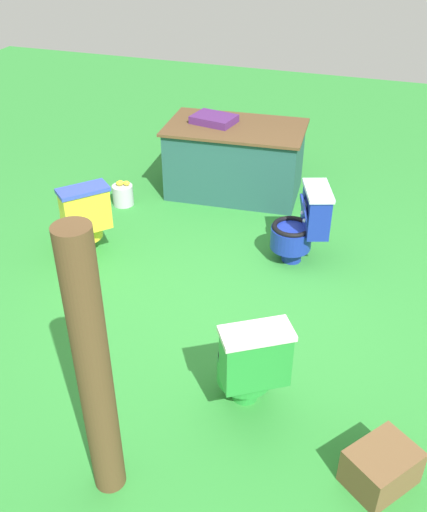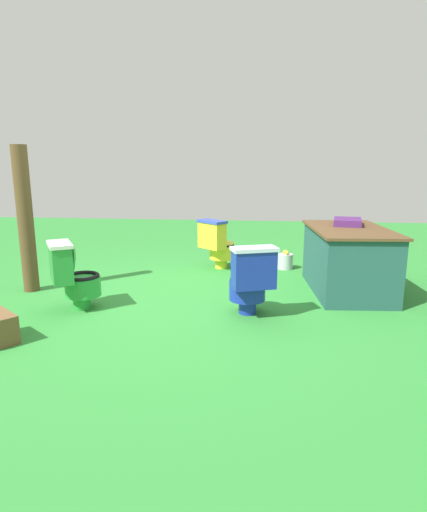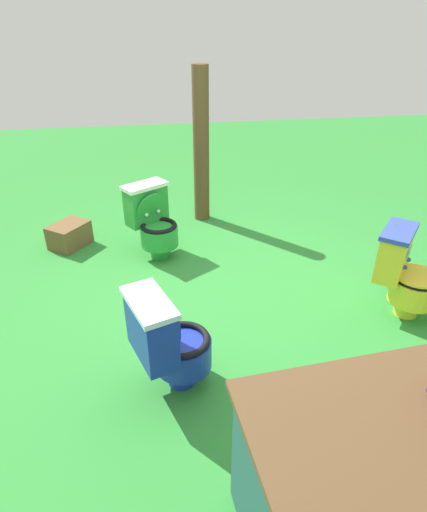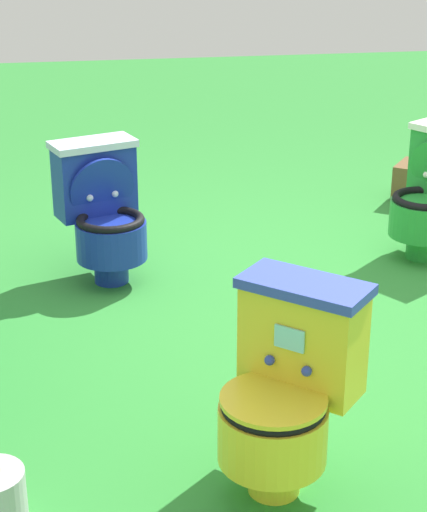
% 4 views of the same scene
% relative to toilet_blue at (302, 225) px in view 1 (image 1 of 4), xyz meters
% --- Properties ---
extents(ground, '(14.00, 14.00, 0.00)m').
position_rel_toilet_blue_xyz_m(ground, '(-0.41, -0.91, -0.37)').
color(ground, '#2D8433').
extents(toilet_blue, '(0.60, 0.54, 0.73)m').
position_rel_toilet_blue_xyz_m(toilet_blue, '(0.00, 0.00, 0.00)').
color(toilet_blue, '#192D9E').
rests_on(toilet_blue, ground).
extents(toilet_yellow, '(0.63, 0.63, 0.73)m').
position_rel_toilet_blue_xyz_m(toilet_yellow, '(-1.91, -0.52, -0.00)').
color(toilet_yellow, yellow).
rests_on(toilet_yellow, ground).
extents(toilet_green, '(0.60, 0.63, 0.73)m').
position_rel_toilet_blue_xyz_m(toilet_green, '(0.02, -1.84, 0.00)').
color(toilet_green, green).
rests_on(toilet_green, ground).
extents(vendor_table, '(1.52, 0.96, 0.85)m').
position_rel_toilet_blue_xyz_m(vendor_table, '(-0.97, 1.13, 0.02)').
color(vendor_table, '#23514C').
rests_on(vendor_table, ground).
extents(wooden_post, '(0.18, 0.18, 1.72)m').
position_rel_toilet_blue_xyz_m(wooden_post, '(-0.58, -2.65, 0.49)').
color(wooden_post, brown).
rests_on(wooden_post, ground).
extents(small_crate, '(0.47, 0.49, 0.25)m').
position_rel_toilet_blue_xyz_m(small_crate, '(0.90, -2.16, -0.25)').
color(small_crate, brown).
rests_on(small_crate, ground).
extents(lemon_bucket, '(0.22, 0.22, 0.28)m').
position_rel_toilet_blue_xyz_m(lemon_bucket, '(-2.02, 0.47, -0.26)').
color(lemon_bucket, '#B7B7BF').
rests_on(lemon_bucket, ground).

